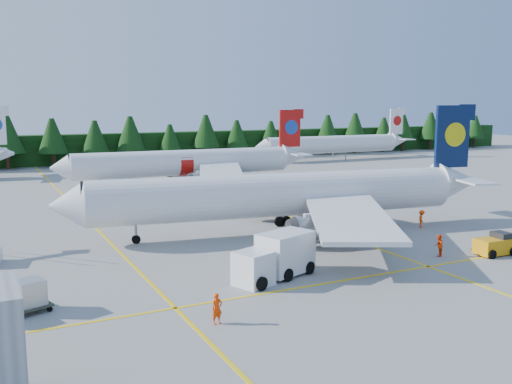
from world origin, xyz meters
name	(u,v)px	position (x,y,z in m)	size (l,w,h in m)	color
ground	(318,257)	(0.00, 0.00, 0.00)	(320.00, 320.00, 0.00)	gray
taxi_stripe_a	(94,226)	(-14.00, 20.00, 0.01)	(0.25, 120.00, 0.01)	yellow
taxi_stripe_b	(269,210)	(6.00, 20.00, 0.01)	(0.25, 120.00, 0.01)	yellow
taxi_stripe_cross	(364,277)	(0.00, -6.00, 0.01)	(80.00, 0.25, 0.01)	yellow
treeline_hedge	(105,148)	(0.00, 82.00, 3.00)	(220.00, 4.00, 6.00)	black
airliner_navy	(271,196)	(0.47, 9.07, 3.62)	(41.22, 33.68, 12.03)	silver
airliner_red	(180,163)	(3.05, 43.22, 3.37)	(38.53, 31.66, 11.20)	silver
airliner_far_right	(328,144)	(44.44, 66.03, 3.44)	(37.70, 3.89, 10.97)	silver
service_truck	(274,257)	(-5.81, -3.35, 1.54)	(6.84, 4.42, 3.10)	white
baggage_tug	(495,245)	(13.37, -5.74, 0.84)	(3.25, 1.83, 1.71)	orange
uld_pair	(5,299)	(-23.26, -3.03, 1.12)	(5.33, 2.66, 1.66)	#373C2B
crew_a	(217,309)	(-12.67, -9.38, 0.89)	(0.65, 0.43, 1.78)	#F63B05
crew_b	(439,246)	(8.82, -4.10, 0.90)	(0.87, 0.68, 1.79)	#F63805
crew_c	(422,219)	(15.04, 4.71, 0.89)	(0.74, 0.50, 1.78)	#FF3E05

